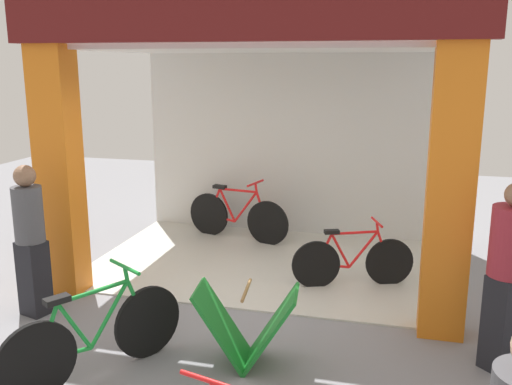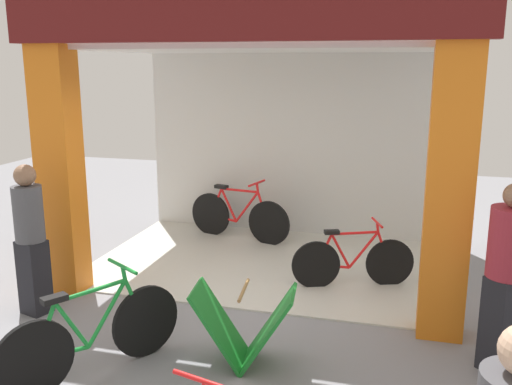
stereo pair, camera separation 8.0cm
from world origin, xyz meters
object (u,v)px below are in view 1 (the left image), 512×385
at_px(pedestrian_3, 31,240).
at_px(bicycle_parked_1, 95,336).
at_px(bicycle_inside_0, 353,261).
at_px(bicycle_inside_1, 237,216).
at_px(sandwich_board_sign, 246,327).
at_px(pedestrian_0, 509,274).

bearing_deg(pedestrian_3, bicycle_parked_1, -37.06).
bearing_deg(bicycle_inside_0, bicycle_inside_1, 142.66).
xyz_separation_m(sandwich_board_sign, pedestrian_3, (-2.47, 0.44, 0.47)).
bearing_deg(bicycle_inside_1, pedestrian_0, -41.83).
relative_size(bicycle_parked_1, pedestrian_0, 0.87).
relative_size(pedestrian_0, pedestrian_3, 1.03).
xyz_separation_m(bicycle_inside_0, pedestrian_0, (1.45, -1.54, 0.55)).
bearing_deg(bicycle_parked_1, pedestrian_0, 17.08).
xyz_separation_m(bicycle_parked_1, pedestrian_3, (-1.28, 0.97, 0.46)).
height_order(pedestrian_0, pedestrian_3, pedestrian_0).
relative_size(bicycle_inside_0, pedestrian_3, 0.86).
distance_m(bicycle_parked_1, sandwich_board_sign, 1.30).
xyz_separation_m(bicycle_inside_1, bicycle_parked_1, (-0.08, -4.00, 0.00)).
distance_m(bicycle_inside_0, pedestrian_0, 2.18).
bearing_deg(pedestrian_3, sandwich_board_sign, -10.09).
xyz_separation_m(sandwich_board_sign, pedestrian_0, (2.20, 0.51, 0.52)).
bearing_deg(bicycle_inside_0, pedestrian_3, -153.41).
height_order(bicycle_inside_1, bicycle_parked_1, bicycle_parked_1).
distance_m(sandwich_board_sign, pedestrian_3, 2.55).
distance_m(bicycle_parked_1, pedestrian_3, 1.67).
height_order(sandwich_board_sign, pedestrian_3, pedestrian_3).
height_order(bicycle_inside_0, pedestrian_0, pedestrian_0).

